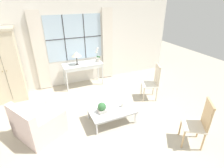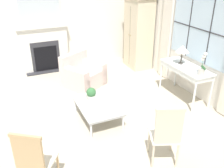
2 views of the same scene
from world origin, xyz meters
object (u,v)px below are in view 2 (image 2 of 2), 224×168
object	(u,v)px
console_table	(186,70)
pillar_candle	(101,109)
fireplace	(44,45)
side_chair_wooden	(166,133)
potted_plant_small	(91,94)
armchair_upholstered	(83,75)
armoire	(139,33)
coffee_table	(98,106)
potted_orchid	(202,67)
table_lamp	(182,49)
accent_chair_wooden	(34,159)

from	to	relation	value
console_table	pillar_candle	size ratio (longest dim) A/B	9.13
fireplace	console_table	xyz separation A→B (m)	(3.02, 2.67, -0.07)
side_chair_wooden	potted_plant_small	world-z (taller)	side_chair_wooden
armchair_upholstered	pillar_candle	world-z (taller)	armchair_upholstered
side_chair_wooden	potted_plant_small	distance (m)	1.93
armoire	coffee_table	distance (m)	3.27
potted_orchid	table_lamp	bearing A→B (deg)	178.31
armoire	pillar_candle	distance (m)	3.49
armchair_upholstered	accent_chair_wooden	bearing A→B (deg)	-28.53
fireplace	side_chair_wooden	distance (m)	4.79
armchair_upholstered	accent_chair_wooden	xyz separation A→B (m)	(3.02, -1.64, 0.30)
armchair_upholstered	side_chair_wooden	distance (m)	3.30
fireplace	armoire	world-z (taller)	fireplace
pillar_candle	armchair_upholstered	bearing A→B (deg)	172.16
fireplace	armchair_upholstered	size ratio (longest dim) A/B	1.92
armchair_upholstered	accent_chair_wooden	world-z (taller)	accent_chair_wooden
fireplace	coffee_table	bearing A→B (deg)	8.38
coffee_table	fireplace	bearing A→B (deg)	-171.62
coffee_table	armchair_upholstered	bearing A→B (deg)	172.24
accent_chair_wooden	armchair_upholstered	bearing A→B (deg)	151.47
console_table	potted_plant_small	size ratio (longest dim) A/B	5.22
side_chair_wooden	pillar_candle	bearing A→B (deg)	-157.02
coffee_table	potted_plant_small	size ratio (longest dim) A/B	4.37
coffee_table	pillar_candle	xyz separation A→B (m)	(0.29, -0.04, 0.10)
console_table	potted_orchid	world-z (taller)	potted_orchid
potted_orchid	potted_plant_small	xyz separation A→B (m)	(-0.69, -2.21, -0.49)
accent_chair_wooden	pillar_candle	xyz separation A→B (m)	(-1.05, 1.37, -0.15)
console_table	table_lamp	distance (m)	0.48
console_table	coffee_table	world-z (taller)	console_table
side_chair_wooden	coffee_table	world-z (taller)	side_chair_wooden
armchair_upholstered	pillar_candle	bearing A→B (deg)	-7.84
table_lamp	fireplace	bearing A→B (deg)	-136.97
armchair_upholstered	console_table	bearing A→B (deg)	50.91
potted_orchid	pillar_candle	xyz separation A→B (m)	(-0.15, -2.21, -0.55)
side_chair_wooden	accent_chair_wooden	world-z (taller)	side_chair_wooden
pillar_candle	side_chair_wooden	bearing A→B (deg)	22.98
table_lamp	potted_orchid	xyz separation A→B (m)	(0.70, -0.02, -0.17)
fireplace	armoire	xyz separation A→B (m)	(0.80, 2.66, 0.28)
armchair_upholstered	pillar_candle	xyz separation A→B (m)	(1.97, -0.27, 0.15)
potted_orchid	side_chair_wooden	bearing A→B (deg)	-55.21
side_chair_wooden	armchair_upholstered	bearing A→B (deg)	-175.11
armoire	console_table	xyz separation A→B (m)	(2.23, 0.01, -0.35)
armchair_upholstered	potted_plant_small	size ratio (longest dim) A/B	4.76
table_lamp	pillar_candle	distance (m)	2.41
console_table	coffee_table	size ratio (longest dim) A/B	1.19
armoire	table_lamp	xyz separation A→B (m)	(2.04, -0.01, 0.09)
console_table	side_chair_wooden	distance (m)	2.38
coffee_table	pillar_candle	distance (m)	0.31
table_lamp	accent_chair_wooden	bearing A→B (deg)	-66.03
armchair_upholstered	coffee_table	distance (m)	1.70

